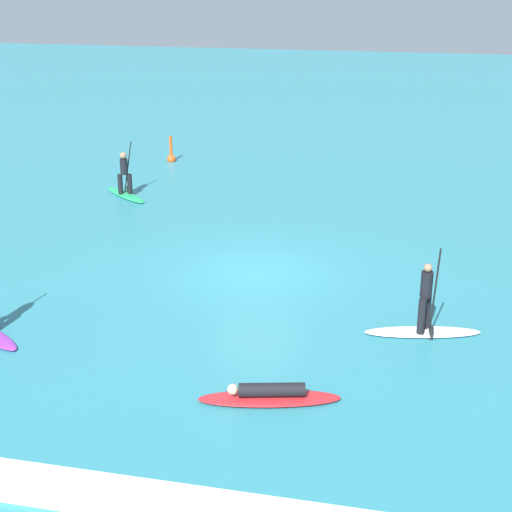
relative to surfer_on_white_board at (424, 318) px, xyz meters
The scene contains 6 objects.
ground_plane 5.66m from the surfer_on_white_board, 147.79° to the left, with size 120.00×120.00×0.00m, color teal.
surfer_on_white_board is the anchor object (origin of this frame).
surfer_on_red_board 4.82m from the surfer_on_white_board, 128.89° to the right, with size 3.00×1.35×0.40m.
surfer_on_green_board 14.78m from the surfer_on_white_board, 139.94° to the left, with size 2.39×2.16×2.05m.
marker_buoy 18.91m from the surfer_on_white_board, 126.82° to the left, with size 0.40×0.40×1.24m.
wave_crest 8.78m from the surfer_on_white_board, 122.98° to the right, with size 16.49×0.90×0.18m, color white.
Camera 1 is at (4.41, -20.12, 8.38)m, focal length 53.97 mm.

